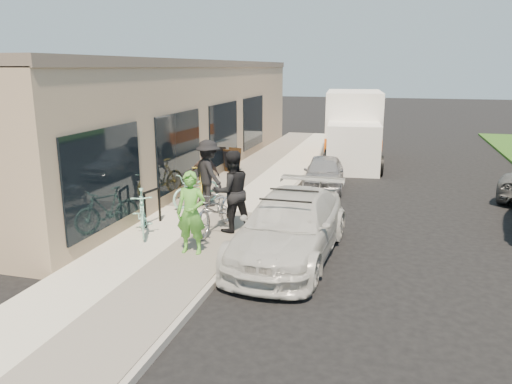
# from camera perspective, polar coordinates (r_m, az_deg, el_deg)

# --- Properties ---
(ground) EXTENTS (120.00, 120.00, 0.00)m
(ground) POSITION_cam_1_polar(r_m,az_deg,el_deg) (10.61, 0.05, -7.96)
(ground) COLOR black
(ground) RESTS_ON ground
(sidewalk) EXTENTS (3.00, 34.00, 0.15)m
(sidewalk) POSITION_cam_1_polar(r_m,az_deg,el_deg) (13.87, -4.60, -2.32)
(sidewalk) COLOR beige
(sidewalk) RESTS_ON ground
(curb) EXTENTS (0.12, 34.00, 0.13)m
(curb) POSITION_cam_1_polar(r_m,az_deg,el_deg) (13.44, 1.63, -2.87)
(curb) COLOR #A09B93
(curb) RESTS_ON ground
(storefront) EXTENTS (3.60, 20.00, 4.22)m
(storefront) POSITION_cam_1_polar(r_m,az_deg,el_deg) (19.25, -8.74, 8.39)
(storefront) COLOR tan
(storefront) RESTS_ON ground
(bike_rack) EXTENTS (0.17, 0.63, 0.90)m
(bike_rack) POSITION_cam_1_polar(r_m,az_deg,el_deg) (12.66, -11.78, -1.28)
(bike_rack) COLOR black
(bike_rack) RESTS_ON sidewalk
(sandwich_board) EXTENTS (0.64, 0.65, 0.88)m
(sandwich_board) POSITION_cam_1_polar(r_m,az_deg,el_deg) (18.71, -2.80, 3.66)
(sandwich_board) COLOR #321F0E
(sandwich_board) RESTS_ON sidewalk
(sedan_white) EXTENTS (2.14, 4.77, 1.40)m
(sedan_white) POSITION_cam_1_polar(r_m,az_deg,el_deg) (10.67, 3.89, -3.98)
(sedan_white) COLOR silver
(sedan_white) RESTS_ON ground
(sedan_silver) EXTENTS (1.55, 3.30, 1.09)m
(sedan_silver) POSITION_cam_1_polar(r_m,az_deg,el_deg) (16.87, 7.76, 2.21)
(sedan_silver) COLOR #97979C
(sedan_silver) RESTS_ON ground
(moving_truck) EXTENTS (2.83, 6.22, 2.97)m
(moving_truck) POSITION_cam_1_polar(r_m,az_deg,el_deg) (21.93, 11.02, 6.86)
(moving_truck) COLOR white
(moving_truck) RESTS_ON ground
(tandem_bike) EXTENTS (0.86, 2.09, 1.08)m
(tandem_bike) POSITION_cam_1_polar(r_m,az_deg,el_deg) (11.93, -4.64, -2.00)
(tandem_bike) COLOR #B2B3B5
(tandem_bike) RESTS_ON sidewalk
(woman_rider) EXTENTS (0.66, 0.45, 1.76)m
(woman_rider) POSITION_cam_1_polar(r_m,az_deg,el_deg) (10.50, -7.42, -2.37)
(woman_rider) COLOR #54AA38
(woman_rider) RESTS_ON sidewalk
(man_standing) EXTENTS (1.20, 1.17, 1.95)m
(man_standing) POSITION_cam_1_polar(r_m,az_deg,el_deg) (11.81, -2.80, 0.07)
(man_standing) COLOR black
(man_standing) RESTS_ON sidewalk
(cruiser_bike_a) EXTENTS (1.24, 1.73, 1.03)m
(cruiser_bike_a) POSITION_cam_1_polar(r_m,az_deg,el_deg) (12.06, -12.88, -2.25)
(cruiser_bike_a) COLOR #9CE9D0
(cruiser_bike_a) RESTS_ON sidewalk
(cruiser_bike_b) EXTENTS (1.28, 1.84, 0.92)m
(cruiser_bike_b) POSITION_cam_1_polar(r_m,az_deg,el_deg) (14.26, -6.78, 0.31)
(cruiser_bike_b) COLOR #9CE9D0
(cruiser_bike_b) RESTS_ON sidewalk
(cruiser_bike_c) EXTENTS (1.14, 1.93, 1.12)m
(cruiser_bike_c) POSITION_cam_1_polar(r_m,az_deg,el_deg) (14.86, -6.19, 1.29)
(cruiser_bike_c) COLOR yellow
(cruiser_bike_c) RESTS_ON sidewalk
(bystander_a) EXTENTS (1.37, 1.32, 1.88)m
(bystander_a) POSITION_cam_1_polar(r_m,az_deg,el_deg) (14.08, -5.46, 2.16)
(bystander_a) COLOR black
(bystander_a) RESTS_ON sidewalk
(bystander_b) EXTENTS (0.91, 0.41, 1.53)m
(bystander_b) POSITION_cam_1_polar(r_m,az_deg,el_deg) (14.65, -5.88, 1.93)
(bystander_b) COLOR brown
(bystander_b) RESTS_ON sidewalk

